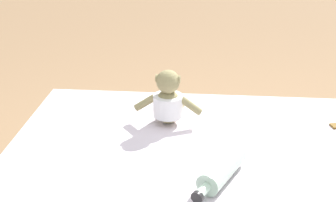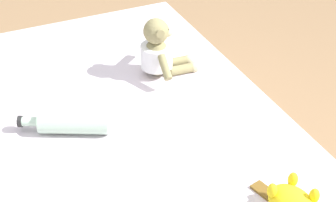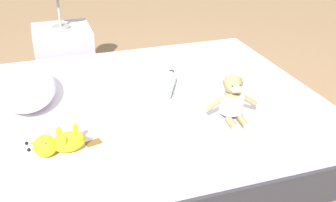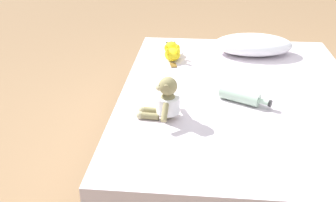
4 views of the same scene
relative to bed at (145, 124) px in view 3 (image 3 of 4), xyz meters
The scene contains 7 objects.
ground_plane 0.20m from the bed, ahead, with size 16.00×16.00×0.00m, color #93704C.
bed is the anchor object (origin of this frame).
pillow 0.71m from the bed, 78.49° to the left, with size 0.58×0.34×0.14m.
plush_monkey 0.63m from the bed, 140.35° to the right, with size 0.23×0.29×0.24m.
plush_yellow_creature 0.73m from the bed, 131.97° to the left, with size 0.13×0.33×0.10m.
glass_bottle 0.28m from the bed, 95.54° to the right, with size 0.29×0.18×0.08m.
nightstand 1.19m from the bed, 17.45° to the left, with size 0.44×0.44×0.50m.
Camera 3 is at (-2.02, 0.52, 1.45)m, focal length 43.30 mm.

